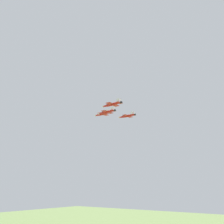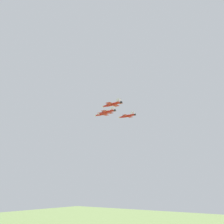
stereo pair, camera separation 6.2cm
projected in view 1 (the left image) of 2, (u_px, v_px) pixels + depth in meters
name	position (u px, v px, depth m)	size (l,w,h in m)	color
jet_lead	(102.00, 114.00, 232.87)	(11.46, 18.79, 3.95)	red
jet_left_wingman	(107.00, 112.00, 211.90)	(11.13, 18.36, 3.86)	red
jet_right_wingman	(127.00, 116.00, 233.08)	(11.43, 18.84, 3.96)	red
jet_left_outer	(112.00, 104.00, 191.89)	(11.50, 18.91, 3.98)	red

